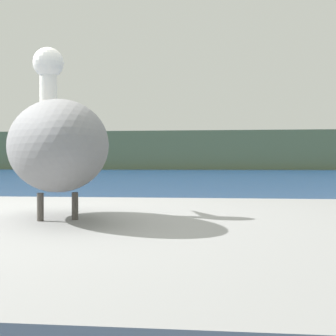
% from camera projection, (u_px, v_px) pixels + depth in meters
% --- Properties ---
extents(hillside_backdrop, '(140.00, 17.72, 5.20)m').
position_uv_depth(hillside_backdrop, '(214.00, 151.00, 73.63)').
color(hillside_backdrop, '#6B7A51').
rests_on(hillside_backdrop, ground).
extents(pier_dock, '(3.46, 2.89, 0.68)m').
position_uv_depth(pier_dock, '(57.00, 293.00, 2.29)').
color(pier_dock, gray).
rests_on(pier_dock, ground).
extents(pelican, '(0.83, 1.24, 0.87)m').
position_uv_depth(pelican, '(56.00, 143.00, 2.30)').
color(pelican, gray).
rests_on(pelican, pier_dock).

